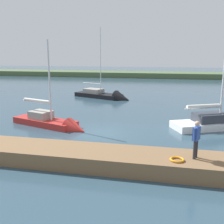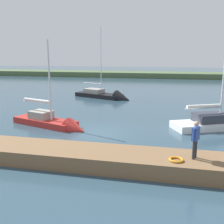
% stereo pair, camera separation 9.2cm
% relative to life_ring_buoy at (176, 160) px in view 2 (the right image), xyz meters
% --- Properties ---
extents(ground_plane, '(200.00, 200.00, 0.00)m').
position_rel_life_ring_buoy_xyz_m(ground_plane, '(5.24, -5.99, -0.83)').
color(ground_plane, '#2D4756').
extents(far_shoreline, '(180.00, 8.00, 2.40)m').
position_rel_life_ring_buoy_xyz_m(far_shoreline, '(5.24, -54.06, -0.83)').
color(far_shoreline, '#4C603D').
rests_on(far_shoreline, ground_plane).
extents(dock_pier, '(24.91, 2.43, 0.78)m').
position_rel_life_ring_buoy_xyz_m(dock_pier, '(5.24, -0.49, -0.44)').
color(dock_pier, brown).
rests_on(dock_pier, ground_plane).
extents(life_ring_buoy, '(0.66, 0.66, 0.10)m').
position_rel_life_ring_buoy_xyz_m(life_ring_buoy, '(0.00, 0.00, 0.00)').
color(life_ring_buoy, orange).
rests_on(life_ring_buoy, dock_pier).
extents(sailboat_mid_channel, '(6.86, 3.76, 7.36)m').
position_rel_life_ring_buoy_xyz_m(sailboat_mid_channel, '(9.15, -6.84, -0.69)').
color(sailboat_mid_channel, '#B22823').
rests_on(sailboat_mid_channel, ground_plane).
extents(sailboat_near_dock, '(8.06, 4.93, 9.74)m').
position_rel_life_ring_buoy_xyz_m(sailboat_near_dock, '(8.30, -20.90, -0.68)').
color(sailboat_near_dock, black).
rests_on(sailboat_near_dock, ground_plane).
extents(person_on_dock, '(0.39, 0.62, 1.77)m').
position_rel_life_ring_buoy_xyz_m(person_on_dock, '(-0.81, -0.48, 0.98)').
color(person_on_dock, '#28282D').
rests_on(person_on_dock, dock_pier).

